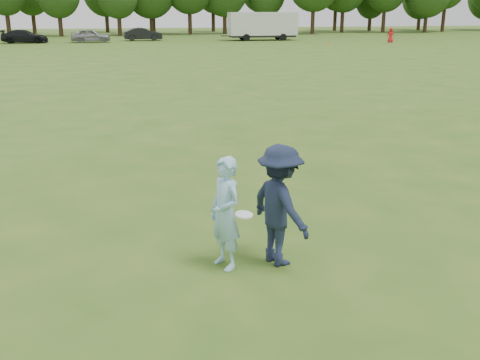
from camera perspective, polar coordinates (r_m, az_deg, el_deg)
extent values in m
plane|color=#2F5718|center=(8.74, -2.35, -9.51)|extent=(200.00, 200.00, 0.00)
imported|color=#96CFE8|center=(8.63, -1.50, -3.40)|extent=(0.66, 0.77, 1.78)
imported|color=#1A233A|center=(8.76, 4.08, -2.59)|extent=(1.14, 1.43, 1.94)
imported|color=red|center=(66.29, 15.06, 14.03)|extent=(0.93, 0.80, 1.62)
imported|color=black|center=(67.54, -21.04, 13.45)|extent=(4.95, 2.14, 1.42)
imported|color=gray|center=(66.63, -14.95, 13.99)|extent=(4.45, 2.07, 1.48)
imported|color=black|center=(68.88, -9.84, 14.39)|extent=(4.53, 1.82, 1.46)
cone|color=orange|center=(60.41, 9.06, 13.50)|extent=(0.28, 0.28, 0.30)
cylinder|color=white|center=(8.39, 0.41, -3.55)|extent=(0.30, 0.30, 0.07)
cube|color=silver|center=(68.56, 2.31, 15.58)|extent=(8.00, 2.50, 2.60)
cube|color=black|center=(68.61, 2.29, 14.41)|extent=(7.60, 2.30, 0.25)
cylinder|color=black|center=(66.91, 0.66, 14.27)|extent=(0.80, 0.25, 0.80)
cylinder|color=black|center=(69.36, 0.22, 14.37)|extent=(0.80, 0.25, 0.80)
cylinder|color=black|center=(67.97, 4.41, 14.27)|extent=(0.80, 0.25, 0.80)
cylinder|color=black|center=(70.37, 3.84, 14.38)|extent=(0.80, 0.25, 0.80)
cube|color=#333333|center=(67.71, -1.45, 14.43)|extent=(1.20, 0.15, 0.12)
cylinder|color=#332114|center=(82.16, -22.49, 14.50)|extent=(0.56, 0.56, 3.46)
cylinder|color=#332114|center=(81.11, -17.78, 14.84)|extent=(0.56, 0.56, 3.14)
cylinder|color=#332114|center=(80.44, -12.15, 15.20)|extent=(0.56, 0.56, 3.01)
cylinder|color=#332114|center=(82.92, -8.97, 15.49)|extent=(0.56, 0.56, 3.23)
cylinder|color=#332114|center=(83.25, -5.11, 15.82)|extent=(0.56, 0.56, 3.77)
cylinder|color=#332114|center=(84.57, -1.56, 15.75)|extent=(0.56, 0.56, 3.33)
cylinder|color=#332114|center=(86.10, 2.64, 15.73)|extent=(0.56, 0.56, 3.22)
cylinder|color=#332114|center=(85.02, 7.40, 15.91)|extent=(0.56, 0.56, 4.15)
cylinder|color=#332114|center=(90.34, 10.34, 15.79)|extent=(0.56, 0.56, 3.95)
cylinder|color=#332114|center=(91.50, 14.38, 15.54)|extent=(0.56, 0.56, 3.90)
cylinder|color=#332114|center=(93.29, 18.32, 15.02)|extent=(0.56, 0.56, 3.16)
cylinder|color=#332114|center=(97.57, 19.97, 15.26)|extent=(0.56, 0.56, 4.29)
cylinder|color=#332114|center=(90.57, -20.21, 14.83)|extent=(0.56, 0.56, 3.29)
cylinder|color=#332114|center=(91.16, -13.36, 15.41)|extent=(0.56, 0.56, 3.28)
cylinder|color=#332114|center=(89.71, -8.78, 15.59)|extent=(0.56, 0.56, 3.11)
cylinder|color=#332114|center=(92.08, -2.73, 15.92)|extent=(0.56, 0.56, 3.50)
cylinder|color=#332114|center=(94.16, 2.08, 16.05)|extent=(0.56, 0.56, 3.80)
cylinder|color=#332114|center=(96.03, 9.63, 15.87)|extent=(0.56, 0.56, 3.84)
cylinder|color=#332114|center=(97.07, 13.03, 15.31)|extent=(0.56, 0.56, 2.58)
ellipsoid|color=#1F3913|center=(97.04, 13.17, 17.29)|extent=(4.86, 4.86, 5.59)
cylinder|color=#332114|center=(102.55, 17.70, 15.05)|extent=(0.56, 0.56, 2.62)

